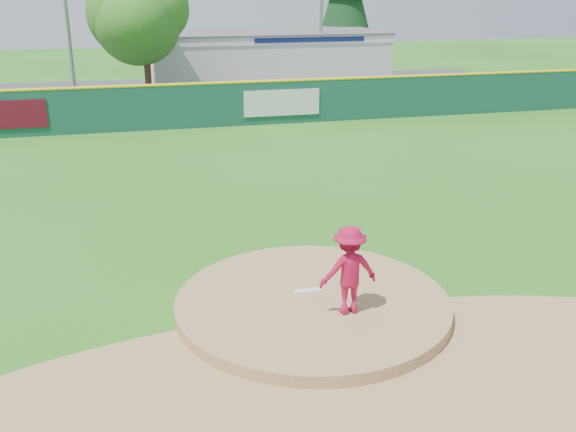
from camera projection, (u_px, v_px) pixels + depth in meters
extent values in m
plane|color=#286B19|center=(312.00, 309.00, 12.93)|extent=(120.00, 120.00, 0.00)
cylinder|color=#9E774C|center=(312.00, 309.00, 12.93)|extent=(5.50, 5.50, 0.50)
cube|color=white|center=(308.00, 291.00, 13.11)|extent=(0.60, 0.15, 0.04)
cylinder|color=#9E774C|center=(365.00, 396.00, 10.20)|extent=(15.40, 15.40, 0.01)
cube|color=#38383A|center=(183.00, 96.00, 37.54)|extent=(44.00, 16.00, 0.02)
imported|color=#A90E35|center=(349.00, 270.00, 12.02)|extent=(1.15, 0.69, 1.74)
imported|color=white|center=(279.00, 97.00, 32.68)|extent=(5.83, 3.41, 1.52)
cube|color=silver|center=(265.00, 57.00, 42.95)|extent=(15.00, 8.00, 3.20)
cube|color=white|center=(278.00, 40.00, 38.81)|extent=(15.00, 0.06, 0.55)
cube|color=#0F194C|center=(310.00, 40.00, 39.24)|extent=(7.00, 0.03, 0.28)
cube|color=#59595B|center=(264.00, 32.00, 42.39)|extent=(15.20, 8.20, 0.12)
cube|color=#580C1C|center=(2.00, 115.00, 26.98)|extent=(3.60, 0.04, 1.20)
cube|color=silver|center=(282.00, 103.00, 29.80)|extent=(3.60, 0.04, 1.20)
cube|color=#144336|center=(201.00, 106.00, 29.00)|extent=(40.00, 0.10, 2.00)
cylinder|color=yellow|center=(200.00, 84.00, 28.66)|extent=(40.00, 0.14, 0.14)
cylinder|color=#382314|center=(148.00, 80.00, 34.82)|extent=(0.36, 0.36, 2.60)
sphere|color=#387F23|center=(144.00, 17.00, 33.71)|extent=(5.60, 5.60, 5.60)
cylinder|color=#382314|center=(344.00, 60.00, 48.49)|extent=(0.40, 0.40, 1.60)
cylinder|color=gray|center=(321.00, 5.00, 39.75)|extent=(0.20, 0.20, 10.00)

